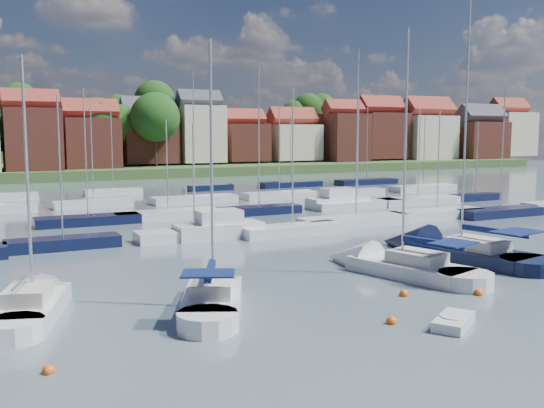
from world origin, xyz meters
TOP-DOWN VIEW (x-y plane):
  - ground at (0.00, 40.00)m, footprint 260.00×260.00m
  - sailboat_left at (-12.27, 2.59)m, footprint 6.56×10.27m
  - sailboat_centre at (-0.34, 4.23)m, footprint 6.18×11.81m
  - sailboat_navy at (6.01, 6.56)m, footprint 6.16×13.93m
  - sailboat_far at (-20.26, 5.05)m, footprint 5.27×9.90m
  - tender at (-4.21, -5.38)m, footprint 2.95×2.53m
  - buoy_a at (-20.55, -3.06)m, footprint 0.45×0.45m
  - buoy_b at (-6.36, -3.85)m, footprint 0.48×0.48m
  - buoy_c at (-2.97, -0.42)m, footprint 0.48×0.48m
  - buoy_d at (0.61, -1.98)m, footprint 0.48×0.48m
  - buoy_e at (3.80, 5.57)m, footprint 0.43×0.43m
  - marina_field at (1.91, 35.15)m, footprint 79.62×41.41m
  - far_shore_town at (2.23, 132.67)m, footprint 212.46×90.00m

SIDE VIEW (x-z plane):
  - ground at x=0.00m, z-range 0.00..0.00m
  - buoy_a at x=-20.55m, z-range -0.22..0.22m
  - buoy_b at x=-6.36m, z-range -0.24..0.24m
  - buoy_c at x=-2.97m, z-range -0.24..0.24m
  - buoy_d at x=0.61m, z-range -0.24..0.24m
  - buoy_e at x=3.80m, z-range -0.21..0.21m
  - tender at x=-4.21m, z-range -0.07..0.52m
  - sailboat_far at x=-20.26m, z-range -6.05..6.73m
  - sailboat_navy at x=6.01m, z-range -8.95..9.64m
  - sailboat_centre at x=-0.34m, z-range -7.41..8.12m
  - sailboat_left at x=-12.27m, z-range -6.51..7.24m
  - marina_field at x=1.91m, z-range -7.53..8.40m
  - far_shore_town at x=2.23m, z-range -6.53..15.74m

